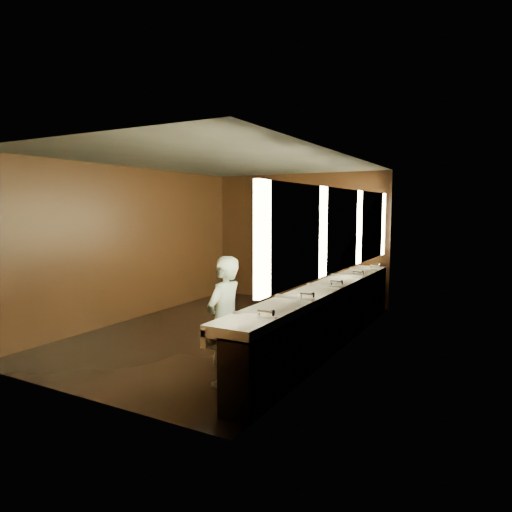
{
  "coord_description": "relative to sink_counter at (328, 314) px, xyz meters",
  "views": [
    {
      "loc": [
        4.04,
        -6.26,
        2.05
      ],
      "look_at": [
        0.58,
        0.0,
        1.3
      ],
      "focal_mm": 32.0,
      "sensor_mm": 36.0,
      "label": 1
    }
  ],
  "objects": [
    {
      "name": "floor",
      "position": [
        -1.79,
        0.0,
        -0.5
      ],
      "size": [
        6.0,
        6.0,
        0.0
      ],
      "primitive_type": "plane",
      "color": "black",
      "rests_on": "ground"
    },
    {
      "name": "ceiling",
      "position": [
        -1.79,
        0.0,
        2.3
      ],
      "size": [
        4.0,
        6.0,
        0.02
      ],
      "primitive_type": "cube",
      "color": "#2D2D2B",
      "rests_on": "wall_back"
    },
    {
      "name": "wall_back",
      "position": [
        -1.79,
        3.0,
        0.9
      ],
      "size": [
        4.0,
        0.02,
        2.8
      ],
      "primitive_type": "cube",
      "color": "black",
      "rests_on": "floor"
    },
    {
      "name": "wall_front",
      "position": [
        -1.79,
        -3.0,
        0.9
      ],
      "size": [
        4.0,
        0.02,
        2.8
      ],
      "primitive_type": "cube",
      "color": "black",
      "rests_on": "floor"
    },
    {
      "name": "wall_left",
      "position": [
        -3.79,
        0.0,
        0.9
      ],
      "size": [
        0.02,
        6.0,
        2.8
      ],
      "primitive_type": "cube",
      "color": "black",
      "rests_on": "floor"
    },
    {
      "name": "wall_right",
      "position": [
        0.21,
        0.0,
        0.9
      ],
      "size": [
        0.02,
        6.0,
        2.8
      ],
      "primitive_type": "cube",
      "color": "black",
      "rests_on": "floor"
    },
    {
      "name": "sink_counter",
      "position": [
        0.0,
        0.0,
        0.0
      ],
      "size": [
        0.55,
        5.4,
        1.01
      ],
      "color": "black",
      "rests_on": "floor"
    },
    {
      "name": "mirror_band",
      "position": [
        0.19,
        -0.0,
        1.25
      ],
      "size": [
        0.06,
        5.03,
        1.15
      ],
      "color": "#FFF7B7",
      "rests_on": "wall_right"
    },
    {
      "name": "person",
      "position": [
        -0.58,
        -1.91,
        0.26
      ],
      "size": [
        0.4,
        0.57,
        1.51
      ],
      "primitive_type": "imported",
      "rotation": [
        0.0,
        0.0,
        -1.64
      ],
      "color": "#97CAE2",
      "rests_on": "floor"
    },
    {
      "name": "trash_bin",
      "position": [
        -0.22,
        -2.15,
        -0.2
      ],
      "size": [
        0.48,
        0.48,
        0.6
      ],
      "primitive_type": "cylinder",
      "rotation": [
        0.0,
        0.0,
        -0.3
      ],
      "color": "black",
      "rests_on": "floor"
    }
  ]
}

